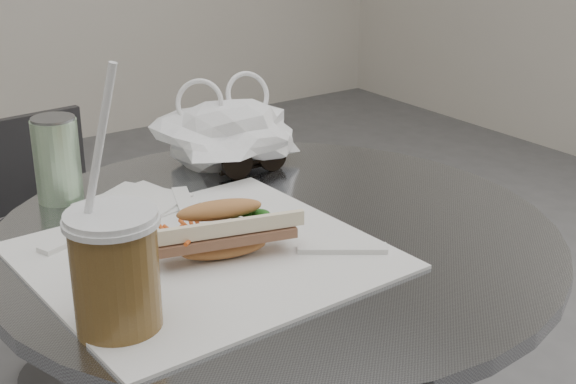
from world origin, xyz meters
TOP-DOWN VIEW (x-y plane):
  - chair_far at (0.00, 1.13)m, footprint 0.34×0.36m
  - sandwich_paper at (-0.12, 0.18)m, footprint 0.42×0.40m
  - banh_mi at (-0.10, 0.16)m, footprint 0.23×0.14m
  - iced_coffee at (-0.28, 0.08)m, footprint 0.10×0.10m
  - sunglasses at (0.09, 0.40)m, footprint 0.12×0.03m
  - plastic_bag at (0.08, 0.44)m, footprint 0.27×0.24m
  - napkin_stack at (-0.12, 0.38)m, footprint 0.16×0.16m
  - drink_can at (-0.20, 0.47)m, footprint 0.07×0.07m

SIDE VIEW (x-z plane):
  - chair_far at x=0.00m, z-range -0.03..0.62m
  - sandwich_paper at x=-0.12m, z-range 0.74..0.74m
  - napkin_stack at x=-0.12m, z-range 0.74..0.75m
  - sunglasses at x=0.09m, z-range 0.73..0.79m
  - banh_mi at x=-0.10m, z-range 0.74..0.81m
  - plastic_bag at x=0.08m, z-range 0.74..0.85m
  - drink_can at x=-0.20m, z-range 0.74..0.86m
  - iced_coffee at x=-0.28m, z-range 0.67..0.95m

